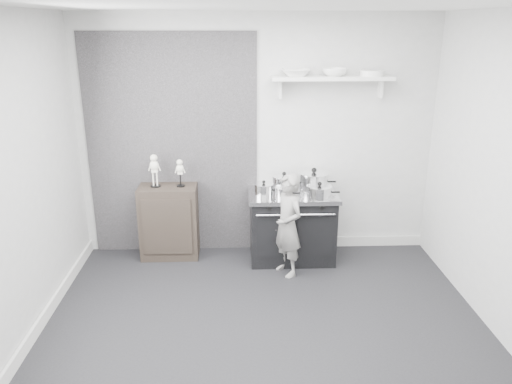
# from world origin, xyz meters

# --- Properties ---
(ground) EXTENTS (4.00, 4.00, 0.00)m
(ground) POSITION_xyz_m (0.00, 0.00, 0.00)
(ground) COLOR black
(ground) RESTS_ON ground
(room_shell) EXTENTS (4.02, 3.62, 2.71)m
(room_shell) POSITION_xyz_m (-0.09, 0.15, 1.64)
(room_shell) COLOR #B5B5B2
(room_shell) RESTS_ON ground
(wall_shelf) EXTENTS (1.30, 0.26, 0.24)m
(wall_shelf) POSITION_xyz_m (0.80, 1.68, 2.01)
(wall_shelf) COLOR silver
(wall_shelf) RESTS_ON room_shell
(stove) EXTENTS (0.99, 0.62, 0.79)m
(stove) POSITION_xyz_m (0.39, 1.48, 0.40)
(stove) COLOR black
(stove) RESTS_ON ground
(side_cabinet) EXTENTS (0.65, 0.38, 0.84)m
(side_cabinet) POSITION_xyz_m (-1.01, 1.61, 0.42)
(side_cabinet) COLOR black
(side_cabinet) RESTS_ON ground
(child) EXTENTS (0.43, 0.49, 1.12)m
(child) POSITION_xyz_m (0.30, 1.11, 0.56)
(child) COLOR gray
(child) RESTS_ON ground
(pot_front_left) EXTENTS (0.30, 0.21, 0.18)m
(pot_front_left) POSITION_xyz_m (0.06, 1.40, 0.86)
(pot_front_left) COLOR silver
(pot_front_left) RESTS_ON stove
(pot_back_left) EXTENTS (0.36, 0.27, 0.21)m
(pot_back_left) POSITION_xyz_m (0.30, 1.60, 0.88)
(pot_back_left) COLOR silver
(pot_back_left) RESTS_ON stove
(pot_back_right) EXTENTS (0.42, 0.33, 0.26)m
(pot_back_right) POSITION_xyz_m (0.63, 1.59, 0.89)
(pot_back_right) COLOR silver
(pot_back_right) RESTS_ON stove
(pot_front_right) EXTENTS (0.36, 0.27, 0.18)m
(pot_front_right) POSITION_xyz_m (0.66, 1.32, 0.86)
(pot_front_right) COLOR silver
(pot_front_right) RESTS_ON stove
(pot_front_center) EXTENTS (0.27, 0.18, 0.15)m
(pot_front_center) POSITION_xyz_m (0.27, 1.32, 0.85)
(pot_front_center) COLOR silver
(pot_front_center) RESTS_ON stove
(skeleton_full) EXTENTS (0.12, 0.08, 0.43)m
(skeleton_full) POSITION_xyz_m (-1.14, 1.61, 1.06)
(skeleton_full) COLOR white
(skeleton_full) RESTS_ON side_cabinet
(skeleton_torso) EXTENTS (0.10, 0.06, 0.36)m
(skeleton_torso) POSITION_xyz_m (-0.86, 1.61, 1.02)
(skeleton_torso) COLOR white
(skeleton_torso) RESTS_ON side_cabinet
(bowl_large) EXTENTS (0.31, 0.31, 0.08)m
(bowl_large) POSITION_xyz_m (0.41, 1.67, 2.08)
(bowl_large) COLOR white
(bowl_large) RESTS_ON wall_shelf
(bowl_small) EXTENTS (0.26, 0.26, 0.08)m
(bowl_small) POSITION_xyz_m (0.82, 1.67, 2.08)
(bowl_small) COLOR white
(bowl_small) RESTS_ON wall_shelf
(plate_stack) EXTENTS (0.25, 0.25, 0.06)m
(plate_stack) POSITION_xyz_m (1.22, 1.67, 2.07)
(plate_stack) COLOR white
(plate_stack) RESTS_ON wall_shelf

